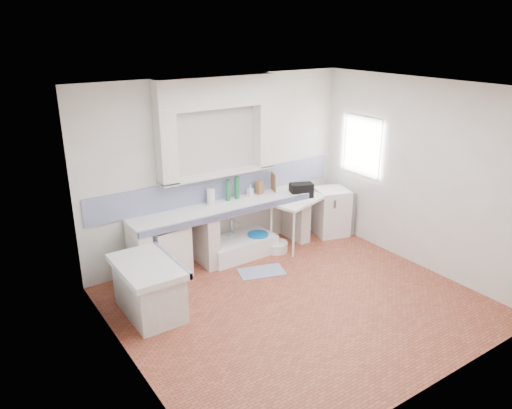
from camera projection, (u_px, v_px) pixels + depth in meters
floor at (298, 304)px, 6.51m from camera, size 4.50×4.50×0.00m
ceiling at (305, 89)px, 5.55m from camera, size 4.50×4.50×0.00m
wall_back at (220, 168)px, 7.59m from camera, size 4.50×0.00×4.50m
wall_front at (440, 267)px, 4.48m from camera, size 4.50×0.00×4.50m
wall_left at (124, 249)px, 4.85m from camera, size 0.00×4.50×4.50m
wall_right at (420, 175)px, 7.22m from camera, size 0.00×4.50×4.50m
alcove_mass at (216, 92)px, 7.03m from camera, size 1.90×0.25×0.45m
window_frame at (370, 145)px, 8.17m from camera, size 0.35×0.86×1.06m
lace_valance at (365, 123)px, 7.97m from camera, size 0.01×0.84×0.24m
counter_slab at (225, 207)px, 7.49m from camera, size 3.00×0.60×0.08m
counter_lip at (235, 213)px, 7.27m from camera, size 3.00×0.04×0.10m
counter_pier_left at (140, 257)px, 6.91m from camera, size 0.20×0.55×0.82m
counter_pier_mid at (206, 240)px, 7.46m from camera, size 0.20×0.55×0.82m
counter_pier_right at (296, 216)px, 8.38m from camera, size 0.20×0.55×0.82m
peninsula_top at (147, 266)px, 6.09m from camera, size 0.70×1.10×0.08m
peninsula_base at (149, 291)px, 6.21m from camera, size 0.60×1.00×0.62m
peninsula_lip at (172, 260)px, 6.27m from camera, size 0.04×1.10×0.10m
backsplash at (221, 187)px, 7.68m from camera, size 4.27×0.03×0.40m
stove at (167, 251)px, 7.13m from camera, size 0.62×0.60×0.78m
sink at (239, 247)px, 7.85m from camera, size 1.14×0.63×0.27m
side_table at (298, 222)px, 8.14m from camera, size 1.09×0.80×0.04m
fridge at (331, 212)px, 8.58m from camera, size 0.66×0.66×0.82m
bucket_red at (228, 252)px, 7.67m from camera, size 0.35×0.35×0.28m
bucket_orange at (248, 250)px, 7.77m from camera, size 0.30×0.30×0.24m
bucket_blue at (258, 243)px, 7.94m from camera, size 0.39×0.39×0.32m
basin_white at (276, 246)px, 8.02m from camera, size 0.41×0.41×0.15m
water_bottle_a at (232, 242)px, 7.95m from camera, size 0.11×0.11×0.33m
water_bottle_b at (233, 243)px, 7.97m from camera, size 0.10×0.10×0.29m
black_bag at (301, 190)px, 8.05m from camera, size 0.42×0.33×0.23m
green_bottle_a at (228, 190)px, 7.61m from camera, size 0.09×0.09×0.33m
green_bottle_b at (237, 188)px, 7.69m from camera, size 0.09×0.09×0.36m
knife_block at (260, 187)px, 7.95m from camera, size 0.12×0.11×0.22m
cutting_board at (273, 182)px, 8.08m from camera, size 0.08×0.21×0.30m
paper_towel at (211, 197)px, 7.47m from camera, size 0.14×0.14×0.24m
soap_bottle at (250, 190)px, 7.85m from camera, size 0.10×0.10×0.18m
rug at (262, 272)px, 7.34m from camera, size 0.76×0.57×0.01m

